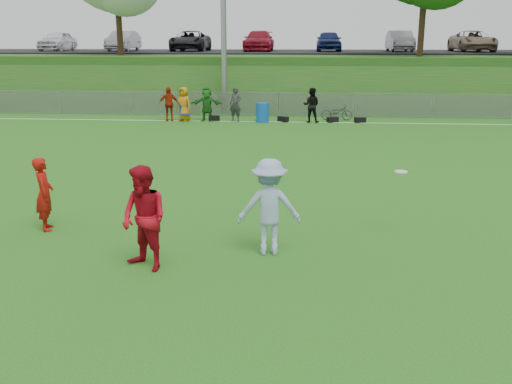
# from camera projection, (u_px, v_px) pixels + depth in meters

# --- Properties ---
(ground) EXTENTS (120.00, 120.00, 0.00)m
(ground) POSITION_uv_depth(u_px,v_px,m) (233.00, 254.00, 11.10)
(ground) COLOR #206114
(ground) RESTS_ON ground
(sideline_far) EXTENTS (60.00, 0.10, 0.01)m
(sideline_far) POSITION_uv_depth(u_px,v_px,m) (277.00, 122.00, 28.41)
(sideline_far) COLOR white
(sideline_far) RESTS_ON ground
(fence) EXTENTS (58.00, 0.06, 1.30)m
(fence) POSITION_uv_depth(u_px,v_px,m) (279.00, 104.00, 30.16)
(fence) COLOR gray
(fence) RESTS_ON ground
(berm) EXTENTS (120.00, 18.00, 3.00)m
(berm) POSITION_uv_depth(u_px,v_px,m) (286.00, 75.00, 40.52)
(berm) COLOR #194F16
(berm) RESTS_ON ground
(parking_lot) EXTENTS (120.00, 12.00, 0.10)m
(parking_lot) POSITION_uv_depth(u_px,v_px,m) (287.00, 52.00, 42.03)
(parking_lot) COLOR black
(parking_lot) RESTS_ON berm
(car_row) EXTENTS (32.04, 5.18, 1.44)m
(car_row) POSITION_uv_depth(u_px,v_px,m) (270.00, 41.00, 40.96)
(car_row) COLOR white
(car_row) RESTS_ON parking_lot
(spectator_row) EXTENTS (8.14, 0.85, 1.69)m
(spectator_row) POSITION_uv_depth(u_px,v_px,m) (222.00, 104.00, 28.41)
(spectator_row) COLOR #A6270B
(spectator_row) RESTS_ON ground
(gear_bags) EXTENTS (7.87, 0.58, 0.26)m
(gear_bags) POSITION_uv_depth(u_px,v_px,m) (297.00, 119.00, 28.39)
(gear_bags) COLOR black
(gear_bags) RESTS_ON ground
(player_red_left) EXTENTS (0.58, 0.69, 1.61)m
(player_red_left) POSITION_uv_depth(u_px,v_px,m) (44.00, 194.00, 12.31)
(player_red_left) COLOR #A6110B
(player_red_left) RESTS_ON ground
(player_red_center) EXTENTS (1.17, 1.11, 1.91)m
(player_red_center) POSITION_uv_depth(u_px,v_px,m) (144.00, 219.00, 10.16)
(player_red_center) COLOR #B30C1C
(player_red_center) RESTS_ON ground
(player_blue) EXTENTS (1.28, 0.82, 1.88)m
(player_blue) POSITION_uv_depth(u_px,v_px,m) (269.00, 207.00, 10.92)
(player_blue) COLOR #9EB5DB
(player_blue) RESTS_ON ground
(frisbee) EXTENTS (0.27, 0.27, 0.03)m
(frisbee) POSITION_uv_depth(u_px,v_px,m) (401.00, 172.00, 11.84)
(frisbee) COLOR white
(frisbee) RESTS_ON ground
(recycling_bin) EXTENTS (0.71, 0.71, 0.96)m
(recycling_bin) POSITION_uv_depth(u_px,v_px,m) (263.00, 112.00, 28.22)
(recycling_bin) COLOR blue
(recycling_bin) RESTS_ON ground
(camp_chair) EXTENTS (0.62, 0.62, 0.85)m
(camp_chair) POSITION_uv_depth(u_px,v_px,m) (185.00, 116.00, 28.54)
(camp_chair) COLOR #0E2C99
(camp_chair) RESTS_ON ground
(bicycle) EXTENTS (1.60, 0.69, 0.82)m
(bicycle) POSITION_uv_depth(u_px,v_px,m) (337.00, 112.00, 28.93)
(bicycle) COLOR #313133
(bicycle) RESTS_ON ground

